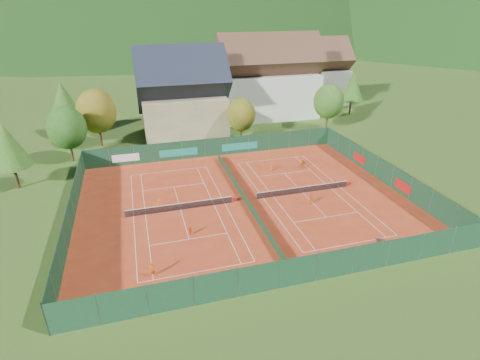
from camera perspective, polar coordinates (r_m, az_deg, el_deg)
name	(u,v)px	position (r m, az deg, el deg)	size (l,w,h in m)	color
ground	(244,201)	(46.92, 0.68, -3.24)	(600.00, 600.00, 0.00)	#305119
clay_pad	(244,201)	(46.90, 0.68, -3.21)	(40.00, 32.00, 0.01)	#B2371A
court_markings_left	(181,210)	(45.52, -9.04, -4.51)	(11.03, 23.83, 0.00)	white
court_markings_right	(303,193)	(49.55, 9.58, -1.93)	(11.03, 23.83, 0.00)	white
tennis_net_left	(182,206)	(45.29, -8.89, -3.94)	(13.30, 0.10, 1.02)	#59595B
tennis_net_right	(304,189)	(49.39, 9.78, -1.39)	(13.30, 0.10, 1.02)	#59595B
court_divider	(244,197)	(46.67, 0.68, -2.68)	(0.03, 28.80, 1.00)	#12321D
fence_north	(213,147)	(60.34, -4.13, 4.98)	(40.00, 0.10, 3.00)	#153A23
fence_south	(298,271)	(33.63, 8.80, -13.55)	(40.00, 0.04, 3.00)	#163D25
fence_west	(71,213)	(45.35, -24.38, -4.64)	(0.04, 32.00, 3.00)	#153B21
fence_east	(384,172)	(54.94, 21.07, 1.17)	(0.09, 32.00, 3.00)	#13361F
chalet	(183,97)	(71.74, -8.75, 12.38)	(16.20, 12.00, 16.00)	#C6B78B
hotel_block_a	(268,82)	(81.81, 4.29, 14.73)	(21.60, 11.00, 17.25)	silver
hotel_block_b	(311,76)	(94.69, 10.83, 15.36)	(17.28, 10.00, 15.50)	silver
tree_west_front	(67,128)	(62.60, -24.89, 7.22)	(5.72, 5.72, 8.69)	#483119
tree_west_mid	(96,111)	(67.68, -21.05, 9.72)	(6.44, 6.44, 9.78)	#402617
tree_west_back	(63,99)	(76.01, -25.36, 11.09)	(5.60, 5.60, 10.00)	#412817
tree_center	(241,115)	(66.38, 0.18, 9.91)	(5.01, 5.01, 7.60)	#4A2D1A
tree_east_front	(329,101)	(74.86, 13.36, 11.57)	(5.72, 5.72, 8.69)	#483219
tree_east_mid	(353,87)	(86.48, 16.81, 13.45)	(5.04, 5.04, 9.00)	#463119
tree_west_side	(7,145)	(56.28, -31.94, 4.54)	(5.04, 5.04, 9.00)	#49301A
tree_east_back	(303,79)	(89.39, 9.61, 14.96)	(7.15, 7.15, 10.86)	#462E19
mountain_backdrop	(190,96)	(282.76, -7.68, 12.53)	(820.00, 530.00, 242.00)	black
ball_hopper	(378,240)	(41.14, 20.27, -8.58)	(0.34, 0.34, 0.80)	slate
loose_ball_0	(192,234)	(40.90, -7.29, -8.10)	(0.07, 0.07, 0.07)	#CCD833
loose_ball_1	(338,252)	(39.06, 14.71, -10.63)	(0.07, 0.07, 0.07)	#CCD833
loose_ball_2	(256,179)	(52.68, 2.47, 0.18)	(0.07, 0.07, 0.07)	#CCD833
player_left_near	(152,270)	(35.41, -13.23, -13.20)	(0.56, 0.37, 1.55)	orange
player_left_mid	(190,231)	(40.32, -7.58, -7.72)	(0.57, 0.45, 1.18)	#E64914
player_left_far	(159,204)	(46.04, -12.21, -3.60)	(0.77, 0.44, 1.19)	orange
player_right_near	(311,199)	(46.62, 10.81, -2.80)	(0.93, 0.39, 1.58)	orange
player_right_far_a	(272,167)	(55.22, 4.84, 2.02)	(0.62, 0.40, 1.27)	orange
player_right_far_b	(303,164)	(56.52, 9.54, 2.42)	(1.34, 0.43, 1.45)	#D95A13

